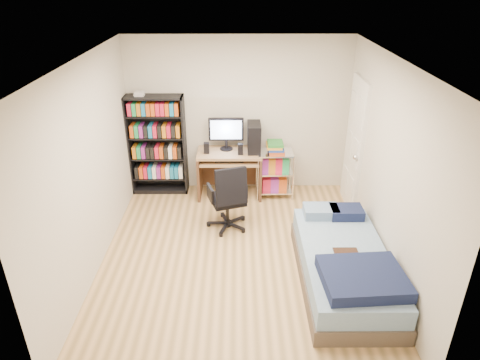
{
  "coord_description": "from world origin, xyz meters",
  "views": [
    {
      "loc": [
        -0.0,
        -4.55,
        3.37
      ],
      "look_at": [
        0.02,
        0.4,
        0.9
      ],
      "focal_mm": 32.0,
      "sensor_mm": 36.0,
      "label": 1
    }
  ],
  "objects_px": {
    "computer_desk": "(236,155)",
    "office_chair": "(228,208)",
    "bed": "(344,266)",
    "media_shelf": "(157,144)"
  },
  "relations": [
    {
      "from": "media_shelf",
      "to": "computer_desk",
      "type": "xyz_separation_m",
      "value": [
        1.26,
        -0.1,
        -0.14
      ]
    },
    {
      "from": "bed",
      "to": "media_shelf",
      "type": "bearing_deg",
      "value": 136.89
    },
    {
      "from": "computer_desk",
      "to": "office_chair",
      "type": "relative_size",
      "value": 1.28
    },
    {
      "from": "bed",
      "to": "office_chair",
      "type": "bearing_deg",
      "value": 138.77
    },
    {
      "from": "office_chair",
      "to": "media_shelf",
      "type": "bearing_deg",
      "value": 117.08
    },
    {
      "from": "computer_desk",
      "to": "office_chair",
      "type": "distance_m",
      "value": 1.13
    },
    {
      "from": "media_shelf",
      "to": "bed",
      "type": "distance_m",
      "value": 3.53
    },
    {
      "from": "media_shelf",
      "to": "computer_desk",
      "type": "relative_size",
      "value": 1.32
    },
    {
      "from": "media_shelf",
      "to": "office_chair",
      "type": "height_order",
      "value": "media_shelf"
    },
    {
      "from": "computer_desk",
      "to": "office_chair",
      "type": "height_order",
      "value": "computer_desk"
    }
  ]
}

